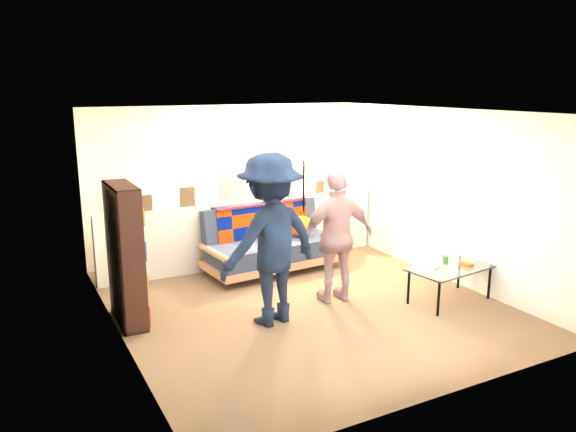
% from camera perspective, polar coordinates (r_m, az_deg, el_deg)
% --- Properties ---
extents(ground, '(5.00, 5.00, 0.00)m').
position_cam_1_polar(ground, '(7.23, 1.49, -8.78)').
color(ground, brown).
rests_on(ground, ground).
extents(room_shell, '(4.60, 5.05, 2.45)m').
position_cam_1_polar(room_shell, '(7.19, -0.27, 4.94)').
color(room_shell, silver).
rests_on(room_shell, ground).
extents(half_wall_ledge, '(4.45, 0.15, 1.00)m').
position_cam_1_polar(half_wall_ledge, '(8.61, -4.35, -1.68)').
color(half_wall_ledge, silver).
rests_on(half_wall_ledge, ground).
extents(ledge_decor, '(2.97, 0.02, 0.45)m').
position_cam_1_polar(ledge_decor, '(8.36, -5.80, 2.60)').
color(ledge_decor, brown).
rests_on(ledge_decor, half_wall_ledge).
extents(futon_sofa, '(2.08, 1.12, 0.86)m').
position_cam_1_polar(futon_sofa, '(8.37, -1.67, -2.77)').
color(futon_sofa, tan).
rests_on(futon_sofa, ground).
extents(bookshelf, '(0.27, 0.81, 1.63)m').
position_cam_1_polar(bookshelf, '(6.68, -16.18, -4.27)').
color(bookshelf, black).
rests_on(bookshelf, ground).
extents(coffee_table, '(1.16, 0.73, 0.57)m').
position_cam_1_polar(coffee_table, '(7.43, 16.20, -5.21)').
color(coffee_table, black).
rests_on(coffee_table, ground).
extents(floor_lamp, '(0.39, 0.31, 1.66)m').
position_cam_1_polar(floor_lamp, '(8.76, 1.52, 3.15)').
color(floor_lamp, black).
rests_on(floor_lamp, ground).
extents(person_left, '(1.40, 0.97, 1.98)m').
position_cam_1_polar(person_left, '(6.37, -1.81, -2.43)').
color(person_left, black).
rests_on(person_left, ground).
extents(person_right, '(1.02, 0.49, 1.69)m').
position_cam_1_polar(person_right, '(7.07, 5.01, -2.10)').
color(person_right, pink).
rests_on(person_right, ground).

